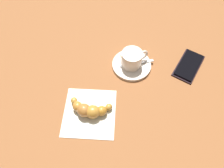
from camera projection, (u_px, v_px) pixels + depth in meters
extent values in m
plane|color=brown|center=(113.00, 88.00, 0.67)|extent=(1.80, 1.80, 0.00)
cylinder|color=silver|center=(132.00, 65.00, 0.71)|extent=(0.13, 0.13, 0.01)
cylinder|color=silver|center=(132.00, 59.00, 0.68)|extent=(0.07, 0.07, 0.06)
cylinder|color=#46230E|center=(132.00, 57.00, 0.67)|extent=(0.06, 0.06, 0.00)
torus|color=silver|center=(143.00, 55.00, 0.69)|extent=(0.03, 0.03, 0.04)
cube|color=silver|center=(141.00, 63.00, 0.71)|extent=(0.05, 0.08, 0.00)
ellipsoid|color=silver|center=(124.00, 65.00, 0.70)|extent=(0.03, 0.03, 0.01)
cube|color=beige|center=(129.00, 55.00, 0.73)|extent=(0.05, 0.06, 0.01)
cube|color=silver|center=(90.00, 113.00, 0.62)|extent=(0.19, 0.19, 0.00)
ellipsoid|color=#AB8135|center=(74.00, 101.00, 0.63)|extent=(0.03, 0.03, 0.02)
ellipsoid|color=#B5772F|center=(78.00, 106.00, 0.61)|extent=(0.04, 0.04, 0.03)
ellipsoid|color=#A56A2F|center=(84.00, 110.00, 0.60)|extent=(0.04, 0.05, 0.04)
ellipsoid|color=#B57E30|center=(93.00, 112.00, 0.60)|extent=(0.05, 0.05, 0.04)
ellipsoid|color=#AC7426|center=(102.00, 111.00, 0.61)|extent=(0.04, 0.04, 0.03)
ellipsoid|color=#AF8032|center=(109.00, 107.00, 0.62)|extent=(0.03, 0.03, 0.02)
cube|color=black|center=(189.00, 65.00, 0.71)|extent=(0.15, 0.10, 0.01)
cube|color=black|center=(189.00, 64.00, 0.71)|extent=(0.14, 0.09, 0.00)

